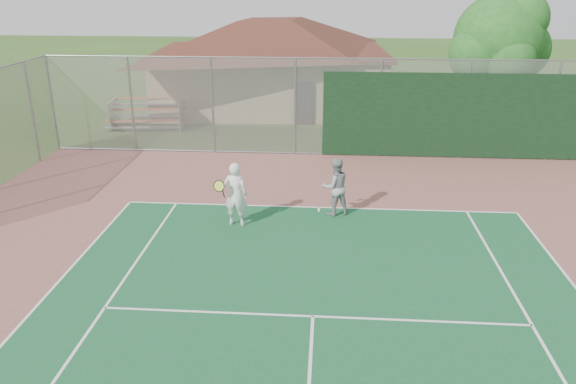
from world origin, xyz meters
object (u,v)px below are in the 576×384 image
object	(u,v)px
clubhouse	(271,55)
tree	(501,42)
bleachers	(148,112)
player_grey_back	(335,187)
player_white_front	(235,195)

from	to	relation	value
clubhouse	tree	world-z (taller)	tree
clubhouse	tree	distance (m)	10.69
clubhouse	bleachers	distance (m)	6.90
bleachers	tree	bearing A→B (deg)	-8.40
bleachers	clubhouse	bearing A→B (deg)	34.31
clubhouse	bleachers	xyz separation A→B (m)	(-4.97, -4.37, -1.94)
tree	clubhouse	bearing A→B (deg)	153.62
clubhouse	bleachers	world-z (taller)	clubhouse
tree	player_grey_back	size ratio (longest dim) A/B	3.57
clubhouse	player_grey_back	size ratio (longest dim) A/B	7.59
tree	player_grey_back	distance (m)	11.32
clubhouse	player_white_front	size ratio (longest dim) A/B	7.09
tree	player_white_front	distance (m)	13.58
tree	player_white_front	size ratio (longest dim) A/B	3.34
player_grey_back	bleachers	bearing A→B (deg)	-69.94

